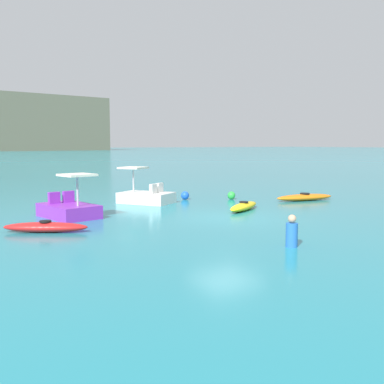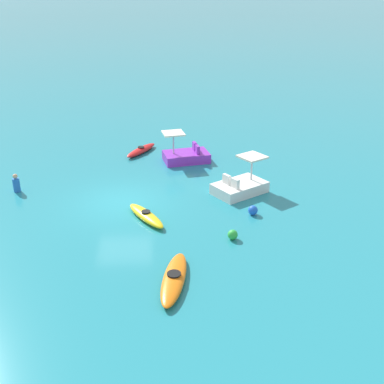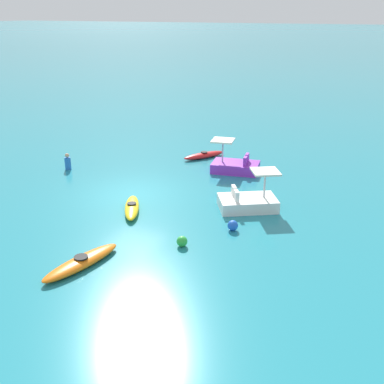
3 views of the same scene
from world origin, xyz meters
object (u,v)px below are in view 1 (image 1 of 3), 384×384
Objects in this scene: buoy_green at (231,195)px; kayak_yellow at (244,206)px; pedal_boat_white at (146,196)px; person_near_shore at (292,233)px; kayak_red at (46,227)px; pedal_boat_purple at (69,209)px; kayak_orange at (305,197)px; buoy_blue at (185,195)px.

kayak_yellow is at bearing -119.56° from buoy_green.
kayak_yellow is 0.90× the size of pedal_boat_white.
kayak_yellow is 2.89× the size of person_near_shore.
pedal_boat_white is (5.89, 4.75, 0.17)m from kayak_red.
pedal_boat_purple and pedal_boat_white have the same top height.
kayak_red is at bearing -173.55° from kayak_orange.
kayak_orange is at bearing -40.63° from buoy_green.
buoy_blue is at bearing 73.59° from person_near_shore.
kayak_red is 2.89× the size of person_near_shore.
person_near_shore is at bearing -118.00° from kayak_yellow.
person_near_shore is (-3.24, -6.09, 0.22)m from kayak_yellow.
pedal_boat_white is (-7.01, 3.29, 0.17)m from kayak_orange.
kayak_red is at bearing -176.89° from kayak_yellow.
person_near_shore reaches higher than kayak_red.
pedal_boat_white is at bearing 38.87° from kayak_red.
buoy_green is (4.29, -0.96, -0.14)m from pedal_boat_white.
buoy_green is at bearing 139.37° from kayak_orange.
pedal_boat_white is at bearing -175.07° from buoy_blue.
kayak_yellow is at bearing -16.71° from pedal_boat_purple.
pedal_boat_purple reaches higher than kayak_yellow.
pedal_boat_purple reaches higher than buoy_blue.
buoy_blue reaches higher than kayak_red.
pedal_boat_purple is 3.01× the size of person_near_shore.
pedal_boat_white is 6.92× the size of buoy_blue.
buoy_green reaches higher than kayak_red.
pedal_boat_white is 10.43m from person_near_shore.
buoy_green is at bearing -29.81° from buoy_blue.
pedal_boat_white reaches higher than buoy_green.
kayak_orange is at bearing 42.12° from person_near_shore.
pedal_boat_purple is 6.76× the size of buoy_green.
kayak_red is 0.96× the size of pedal_boat_purple.
kayak_red is 0.79× the size of kayak_orange.
kayak_red is 0.90× the size of pedal_boat_white.
buoy_blue reaches higher than buoy_green.
kayak_orange is 3.64× the size of person_near_shore.
pedal_boat_purple is 6.48× the size of buoy_blue.
buoy_blue is 2.32m from buoy_green.
kayak_red is 12.98m from kayak_orange.
pedal_boat_white is at bearing 167.38° from buoy_green.
kayak_orange is 5.88m from buoy_blue.
pedal_boat_purple is (-6.76, 2.03, 0.17)m from kayak_yellow.
buoy_blue is (6.64, 2.47, -0.13)m from pedal_boat_purple.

